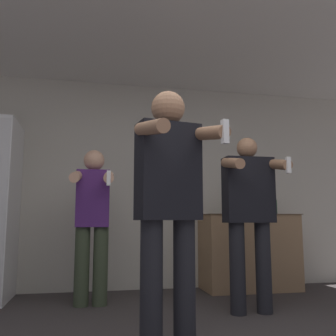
{
  "coord_description": "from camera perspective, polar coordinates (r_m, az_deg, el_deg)",
  "views": [
    {
      "loc": [
        -0.59,
        -1.67,
        0.83
      ],
      "look_at": [
        -0.11,
        0.67,
        1.16
      ],
      "focal_mm": 40.0,
      "sensor_mm": 36.0,
      "label": 1
    }
  ],
  "objects": [
    {
      "name": "wall_back",
      "position": [
        4.71,
        -4.43,
        -2.48
      ],
      "size": [
        7.0,
        0.06,
        2.55
      ],
      "color": "beige",
      "rests_on": "ground_plane"
    },
    {
      "name": "ceiling_slab",
      "position": [
        3.64,
        -0.96,
        20.7
      ],
      "size": [
        7.0,
        3.47,
        0.05
      ],
      "color": "silver",
      "rests_on": "wall_back"
    },
    {
      "name": "counter",
      "position": [
        4.76,
        12.23,
        -12.32
      ],
      "size": [
        1.16,
        0.58,
        0.9
      ],
      "color": "#997551",
      "rests_on": "ground_plane"
    },
    {
      "name": "bottle_brown_liquor",
      "position": [
        4.97,
        15.86,
        -5.58
      ],
      "size": [
        0.07,
        0.07,
        0.28
      ],
      "color": "#194723",
      "rests_on": "counter"
    },
    {
      "name": "bottle_amber_bourbon",
      "position": [
        4.76,
        10.52,
        -5.35
      ],
      "size": [
        0.09,
        0.09,
        0.33
      ],
      "color": "black",
      "rests_on": "counter"
    },
    {
      "name": "bottle_green_wine",
      "position": [
        4.9,
        14.15,
        -5.21
      ],
      "size": [
        0.09,
        0.09,
        0.34
      ],
      "color": "#563314",
      "rests_on": "counter"
    },
    {
      "name": "person_woman_foreground",
      "position": [
        2.38,
        0.12,
        -4.76
      ],
      "size": [
        0.53,
        0.58,
        1.67
      ],
      "color": "black",
      "rests_on": "ground_plane"
    },
    {
      "name": "person_man_side",
      "position": [
        3.55,
        12.29,
        -6.24
      ],
      "size": [
        0.53,
        0.49,
        1.6
      ],
      "color": "black",
      "rests_on": "ground_plane"
    },
    {
      "name": "person_spectator_back",
      "position": [
        3.85,
        -11.43,
        -7.39
      ],
      "size": [
        0.43,
        0.52,
        1.54
      ],
      "color": "#38422D",
      "rests_on": "ground_plane"
    }
  ]
}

